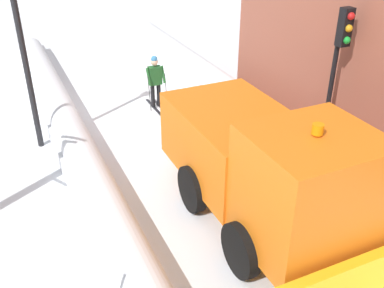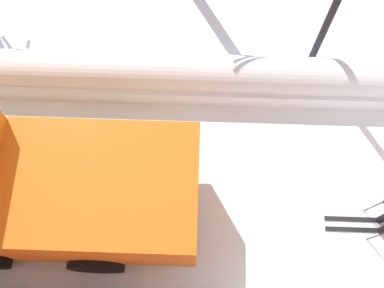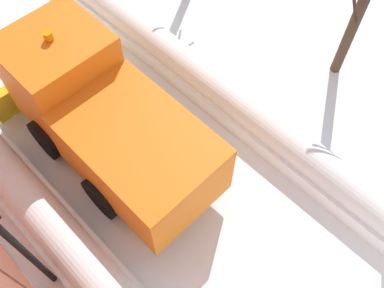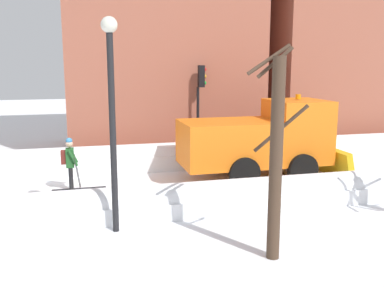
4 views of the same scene
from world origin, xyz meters
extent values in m
cube|color=orange|center=(-0.39, 5.66, 1.40)|extent=(2.30, 3.40, 1.60)
cylinder|color=black|center=(0.76, 8.06, 0.55)|extent=(0.25, 1.10, 1.10)
cylinder|color=black|center=(-1.54, 5.86, 0.55)|extent=(0.25, 1.10, 1.10)
cylinder|color=black|center=(0.76, 5.86, 0.55)|extent=(0.25, 1.10, 1.10)
cube|color=black|center=(-0.61, 0.37, 0.01)|extent=(0.09, 1.80, 0.03)
cube|color=black|center=(-0.39, 0.37, 0.01)|extent=(0.09, 1.80, 0.03)
cylinder|color=#262628|center=(-0.80, 0.34, 0.60)|extent=(0.02, 0.19, 1.19)
cylinder|color=#262628|center=(-0.20, 0.34, 0.60)|extent=(0.02, 0.19, 1.19)
camera|label=1|loc=(4.21, 13.41, 6.40)|focal=41.46mm
camera|label=2|loc=(-2.52, 3.99, 9.53)|focal=42.82mm
camera|label=3|loc=(-2.87, 1.56, 9.35)|focal=39.55mm
camera|label=4|loc=(14.27, 0.61, 4.25)|focal=40.71mm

